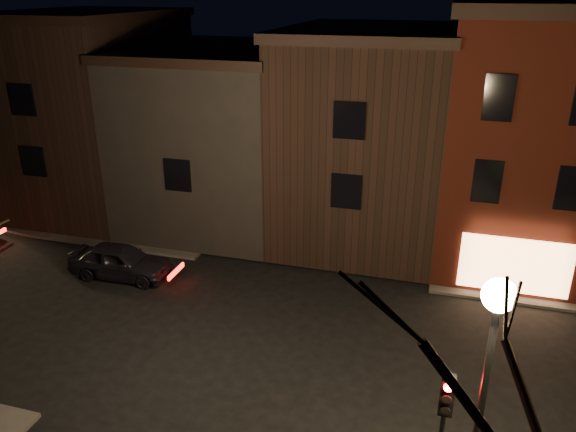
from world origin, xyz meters
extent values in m
plane|color=black|center=(0.00, 0.00, 0.00)|extent=(120.00, 120.00, 0.00)
cube|color=#2D2B28|center=(-20.00, 20.00, 0.06)|extent=(30.00, 30.00, 0.12)
cube|color=#45140C|center=(8.00, 9.50, 5.12)|extent=(6.00, 8.00, 10.00)
cube|color=black|center=(8.00, 9.50, 10.37)|extent=(6.50, 8.50, 0.50)
cube|color=#E79F68|center=(8.00, 5.45, 1.42)|extent=(4.00, 0.12, 2.20)
cube|color=black|center=(1.50, 10.50, 4.62)|extent=(7.00, 10.00, 9.00)
cube|color=black|center=(1.50, 10.50, 9.32)|extent=(7.30, 10.30, 0.40)
cube|color=black|center=(-5.75, 10.50, 4.12)|extent=(7.50, 10.00, 8.00)
cube|color=black|center=(-5.75, 10.50, 8.32)|extent=(7.80, 10.30, 0.40)
cube|color=black|center=(-13.00, 10.50, 4.87)|extent=(7.00, 10.00, 9.50)
cube|color=black|center=(-13.00, 10.50, 9.82)|extent=(7.30, 10.30, 0.40)
sphere|color=#FFD18C|center=(6.20, -6.00, 6.30)|extent=(0.60, 0.60, 0.60)
cube|color=black|center=(5.60, -5.58, 3.72)|extent=(0.28, 0.22, 0.90)
cylinder|color=#FF0C07|center=(5.60, -5.70, 4.00)|extent=(0.18, 0.06, 0.18)
cylinder|color=black|center=(5.60, -5.70, 3.72)|extent=(0.18, 0.06, 0.18)
cylinder|color=black|center=(5.60, -5.70, 3.44)|extent=(0.18, 0.06, 0.18)
imported|color=black|center=(-7.26, 2.85, 0.71)|extent=(4.24, 1.83, 1.43)
camera|label=1|loc=(5.08, -14.92, 11.14)|focal=35.00mm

